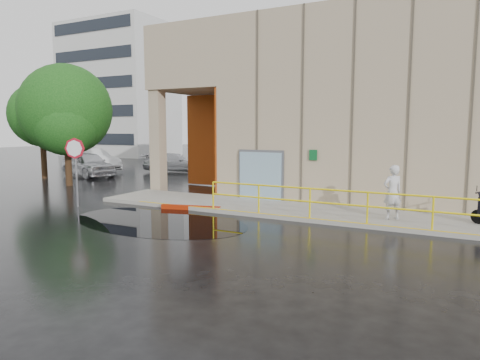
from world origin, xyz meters
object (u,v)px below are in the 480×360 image
object	(u,v)px
car_a	(88,164)
red_curb	(191,208)
stop_sign	(75,157)
car_b	(93,160)
tree_far	(41,117)
person	(393,192)
tree_near	(66,113)
car_c	(175,163)

from	to	relation	value
car_a	red_curb	bearing A→B (deg)	-99.59
stop_sign	car_b	xyz separation A→B (m)	(-10.24, 10.67, -1.19)
car_b	red_curb	bearing A→B (deg)	-109.22
car_b	tree_far	distance (m)	5.56
person	stop_sign	distance (m)	12.10
stop_sign	tree_near	size ratio (longest dim) A/B	0.42
person	tree_near	distance (m)	17.48
car_a	tree_near	world-z (taller)	tree_near
stop_sign	tree_far	bearing A→B (deg)	150.47
car_a	car_b	xyz separation A→B (m)	(-2.13, 2.45, 0.01)
car_c	tree_near	xyz separation A→B (m)	(-0.67, -8.99, 3.30)
stop_sign	car_b	bearing A→B (deg)	136.41
person	car_a	distance (m)	20.66
stop_sign	car_c	distance (m)	14.15
tree_far	tree_near	bearing A→B (deg)	-22.60
car_b	tree_near	distance (m)	8.62
car_c	tree_far	bearing A→B (deg)	122.29
person	tree_near	bearing A→B (deg)	-44.68
person	tree_far	xyz separation A→B (m)	(-21.42, 3.44, 2.80)
car_a	tree_near	xyz separation A→B (m)	(2.73, -3.94, 3.16)
stop_sign	car_b	size ratio (longest dim) A/B	0.56
tree_near	car_c	bearing A→B (deg)	85.77
car_c	tree_far	size ratio (longest dim) A/B	0.78
red_curb	tree_far	distance (m)	15.30
car_b	car_c	bearing A→B (deg)	-52.12
stop_sign	red_curb	size ratio (longest dim) A/B	1.16
person	tree_far	distance (m)	21.87
stop_sign	tree_near	bearing A→B (deg)	144.10
tree_near	person	bearing A→B (deg)	-5.54
red_curb	car_a	xyz separation A→B (m)	(-12.59, 6.69, 0.72)
car_b	car_c	distance (m)	6.11
car_b	tree_near	world-z (taller)	tree_near
stop_sign	car_a	size ratio (longest dim) A/B	0.58
car_a	tree_near	bearing A→B (deg)	-126.81
red_curb	person	bearing A→B (deg)	8.49
car_a	car_c	xyz separation A→B (m)	(3.40, 5.06, -0.14)
tree_near	tree_far	world-z (taller)	tree_near
person	tree_near	world-z (taller)	tree_near
red_curb	tree_far	size ratio (longest dim) A/B	0.40
red_curb	car_a	world-z (taller)	car_a
person	car_b	bearing A→B (deg)	-59.24
tree_far	car_a	bearing A→B (deg)	54.73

